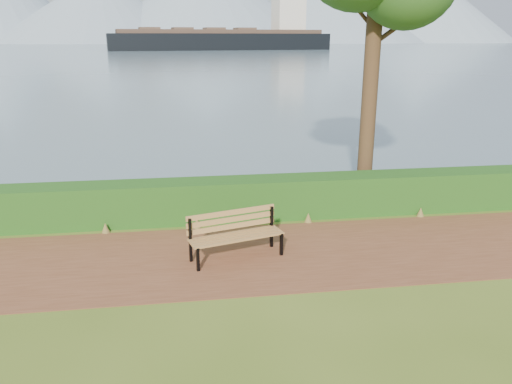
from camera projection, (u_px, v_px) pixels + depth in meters
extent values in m
plane|color=#445F1B|center=(255.00, 262.00, 10.03)|extent=(140.00, 140.00, 0.00)
cube|color=brown|center=(253.00, 256.00, 10.32)|extent=(40.00, 3.40, 0.01)
cube|color=#1E4D16|center=(240.00, 199.00, 12.34)|extent=(32.00, 0.85, 1.00)
cube|color=#4B6179|center=(184.00, 46.00, 255.75)|extent=(700.00, 510.00, 0.00)
cone|color=#7D92A7|center=(100.00, 9.00, 368.08)|extent=(160.00, 160.00, 48.00)
cone|color=#7D92A7|center=(208.00, 1.00, 386.28)|extent=(190.00, 190.00, 62.00)
cone|color=#7D92A7|center=(322.00, 10.00, 395.52)|extent=(170.00, 170.00, 50.00)
cone|color=#7D92A7|center=(423.00, 6.00, 415.96)|extent=(150.00, 150.00, 58.00)
cone|color=#7D92A7|center=(170.00, 20.00, 409.86)|extent=(120.00, 120.00, 35.00)
cone|color=#7D92A7|center=(359.00, 18.00, 426.04)|extent=(130.00, 130.00, 40.00)
cube|color=black|center=(198.00, 260.00, 9.57)|extent=(0.07, 0.08, 0.48)
cube|color=black|center=(190.00, 240.00, 9.92)|extent=(0.07, 0.08, 0.92)
cube|color=black|center=(194.00, 245.00, 9.72)|extent=(0.20, 0.55, 0.05)
cube|color=black|center=(281.00, 245.00, 10.27)|extent=(0.07, 0.08, 0.48)
cube|color=black|center=(272.00, 227.00, 10.62)|extent=(0.07, 0.08, 0.92)
cube|color=black|center=(276.00, 231.00, 10.42)|extent=(0.20, 0.55, 0.05)
cube|color=#925D38|center=(240.00, 240.00, 9.88)|extent=(1.88, 0.62, 0.04)
cube|color=#925D38|center=(238.00, 238.00, 10.00)|extent=(1.88, 0.62, 0.04)
cube|color=#925D38|center=(235.00, 235.00, 10.12)|extent=(1.88, 0.62, 0.04)
cube|color=#925D38|center=(233.00, 233.00, 10.23)|extent=(1.88, 0.62, 0.04)
cube|color=#925D38|center=(232.00, 226.00, 10.25)|extent=(1.86, 0.57, 0.11)
cube|color=#925D38|center=(232.00, 219.00, 10.21)|extent=(1.86, 0.57, 0.11)
cube|color=#925D38|center=(231.00, 213.00, 10.16)|extent=(1.86, 0.57, 0.11)
cylinder|color=#392317|center=(372.00, 64.00, 12.85)|extent=(0.41, 0.41, 7.31)
cylinder|color=#392317|center=(391.00, 31.00, 12.67)|extent=(1.07, 0.12, 0.80)
cylinder|color=#392317|center=(358.00, 10.00, 12.49)|extent=(0.83, 0.38, 0.73)
cube|color=black|center=(222.00, 45.00, 170.87)|extent=(76.60, 23.82, 7.57)
cube|color=#443329|center=(222.00, 32.00, 169.55)|extent=(70.43, 21.68, 1.30)
cube|color=silver|center=(288.00, 14.00, 174.70)|extent=(11.03, 10.36, 11.89)
cube|color=brown|center=(149.00, 29.00, 162.40)|extent=(7.54, 8.08, 0.86)
cube|color=brown|center=(182.00, 29.00, 165.48)|extent=(7.54, 8.08, 0.86)
cube|color=brown|center=(214.00, 29.00, 168.55)|extent=(7.54, 8.08, 0.86)
cube|color=brown|center=(245.00, 29.00, 171.63)|extent=(7.54, 8.08, 0.86)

